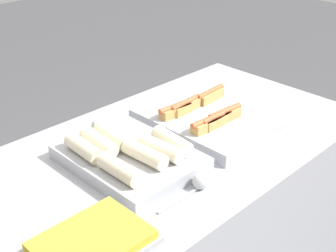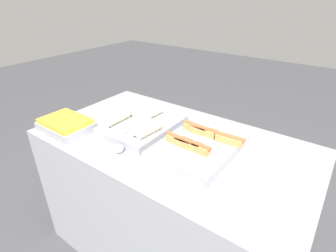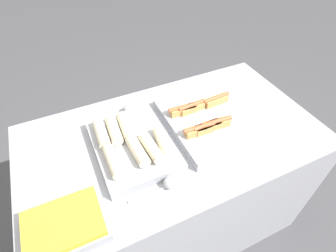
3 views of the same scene
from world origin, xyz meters
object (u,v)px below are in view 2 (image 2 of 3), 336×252
at_px(tray_hotdogs, 199,145).
at_px(serving_spoon_far, 175,113).
at_px(serving_spoon_near, 118,148).
at_px(tray_side_front, 66,125).
at_px(tray_wraps, 142,123).

distance_m(tray_hotdogs, serving_spoon_far, 0.43).
relative_size(tray_hotdogs, serving_spoon_near, 2.38).
relative_size(serving_spoon_near, serving_spoon_far, 1.03).
xyz_separation_m(tray_side_front, serving_spoon_far, (0.42, 0.54, -0.01)).
bearing_deg(tray_wraps, serving_spoon_near, -76.81).
bearing_deg(serving_spoon_near, serving_spoon_far, 90.25).
xyz_separation_m(tray_hotdogs, serving_spoon_near, (-0.33, -0.26, -0.01)).
relative_size(tray_hotdogs, serving_spoon_far, 2.45).
height_order(tray_wraps, serving_spoon_far, tray_wraps).
bearing_deg(serving_spoon_far, serving_spoon_near, -89.75).
bearing_deg(tray_side_front, tray_wraps, 37.49).
xyz_separation_m(serving_spoon_near, serving_spoon_far, (-0.00, 0.53, 0.00)).
xyz_separation_m(tray_hotdogs, tray_wraps, (-0.39, -0.00, 0.01)).
bearing_deg(serving_spoon_far, tray_hotdogs, -38.29).
height_order(serving_spoon_near, serving_spoon_far, same).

